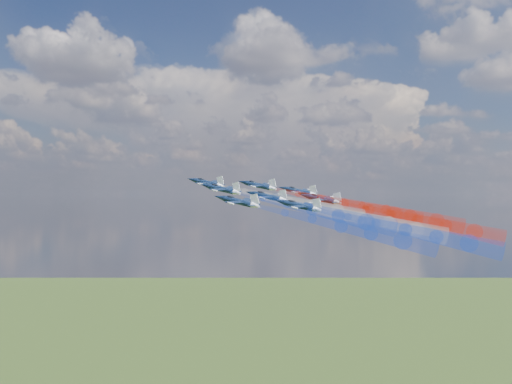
% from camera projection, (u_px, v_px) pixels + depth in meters
% --- Properties ---
extents(jet_lead, '(16.05, 14.04, 6.91)m').
position_uv_depth(jet_lead, '(207.00, 183.00, 172.95)').
color(jet_lead, black).
extents(trail_lead, '(41.66, 15.80, 12.74)m').
position_uv_depth(trail_lead, '(289.00, 201.00, 160.16)').
color(trail_lead, white).
extents(jet_inner_left, '(16.05, 14.04, 6.91)m').
position_uv_depth(jet_inner_left, '(222.00, 189.00, 159.73)').
color(jet_inner_left, black).
extents(trail_inner_left, '(41.66, 15.80, 12.74)m').
position_uv_depth(trail_inner_left, '(312.00, 209.00, 146.93)').
color(trail_inner_left, blue).
extents(jet_inner_right, '(16.05, 14.04, 6.91)m').
position_uv_depth(jet_inner_right, '(259.00, 185.00, 173.54)').
color(jet_inner_right, black).
extents(trail_inner_right, '(41.66, 15.80, 12.74)m').
position_uv_depth(trail_inner_right, '(344.00, 204.00, 160.75)').
color(trail_inner_right, red).
extents(jet_outer_left, '(16.05, 14.04, 6.91)m').
position_uv_depth(jet_outer_left, '(238.00, 202.00, 143.89)').
color(jet_outer_left, black).
extents(trail_outer_left, '(41.66, 15.80, 12.74)m').
position_uv_depth(trail_outer_left, '(341.00, 226.00, 131.09)').
color(trail_outer_left, blue).
extents(jet_center_third, '(16.05, 14.04, 6.91)m').
position_uv_depth(jet_center_third, '(268.00, 197.00, 161.11)').
color(jet_center_third, black).
extents(trail_center_third, '(41.66, 15.80, 12.74)m').
position_uv_depth(trail_center_third, '(361.00, 217.00, 148.32)').
color(trail_center_third, white).
extents(jet_outer_right, '(16.05, 14.04, 6.91)m').
position_uv_depth(jet_outer_right, '(299.00, 191.00, 177.17)').
color(jet_outer_right, black).
extents(trail_outer_right, '(41.66, 15.80, 12.74)m').
position_uv_depth(trail_outer_right, '(386.00, 210.00, 164.38)').
color(trail_outer_right, red).
extents(jet_rear_left, '(16.05, 14.04, 6.91)m').
position_uv_depth(jet_rear_left, '(300.00, 206.00, 147.67)').
color(jet_rear_left, black).
extents(trail_rear_left, '(41.66, 15.80, 12.74)m').
position_uv_depth(trail_rear_left, '(406.00, 230.00, 134.87)').
color(trail_rear_left, blue).
extents(jet_rear_right, '(16.05, 14.04, 6.91)m').
position_uv_depth(jet_rear_right, '(322.00, 199.00, 164.48)').
color(jet_rear_right, black).
extents(trail_rear_right, '(41.66, 15.80, 12.74)m').
position_uv_depth(trail_rear_right, '(418.00, 220.00, 151.68)').
color(trail_rear_right, red).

